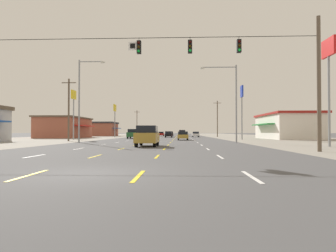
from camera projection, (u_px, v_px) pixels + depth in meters
The scene contains 26 objects.
ground_plane at pixel (168, 137), 76.00m from camera, with size 572.00×572.00×0.00m, color #4C4C4F.
lot_apron_left at pixel (71, 137), 77.04m from camera, with size 28.00×440.00×0.01m, color gray.
lot_apron_right at pixel (269, 138), 74.96m from camera, with size 28.00×440.00×0.01m, color gray.
lane_markings at pixel (173, 136), 114.46m from camera, with size 10.64×227.60×0.01m.
signal_span_wire at pixel (147, 76), 21.87m from camera, with size 25.89×0.53×9.58m.
suv_center_turn_nearest at pixel (147, 136), 29.25m from camera, with size 1.98×4.90×1.98m.
sedan_inner_right_near at pixel (183, 136), 51.86m from camera, with size 1.80×4.50×1.46m.
suv_far_left_mid at pixel (133, 134), 62.94m from camera, with size 1.98×4.90×1.98m.
hatchback_center_turn_midfar at pixel (169, 134), 75.25m from camera, with size 1.72×3.90×1.54m.
sedan_far_right_far at pixel (196, 134), 82.81m from camera, with size 1.80×4.50×1.46m.
suv_inner_right_farther at pixel (182, 133), 92.42m from camera, with size 1.98×4.90×1.98m.
hatchback_center_turn_farthest at pixel (171, 134), 99.11m from camera, with size 1.72×3.90×1.54m.
sedan_inner_left_distant_a at pixel (161, 134), 101.69m from camera, with size 1.80×4.50×1.46m.
sedan_far_left_distant_b at pixel (152, 134), 105.46m from camera, with size 1.80×4.50×1.46m.
storefront_left_row_1 at pixel (65, 127), 72.58m from camera, with size 10.27×16.18×4.94m.
storefront_left_row_2 at pixel (95, 129), 104.24m from camera, with size 15.37×11.50×4.76m.
storefront_right_row_1 at pixel (287, 126), 60.53m from camera, with size 10.16×17.50×5.05m.
pole_sign_left_row_1 at pixel (74, 102), 55.38m from camera, with size 0.24×2.13×8.98m.
pole_sign_left_row_2 at pixel (115, 112), 78.00m from camera, with size 0.24×2.40×8.44m.
pole_sign_right_row_0 at pixel (329, 63), 28.74m from camera, with size 0.24×2.47×10.25m.
pole_sign_right_row_1 at pixel (242, 100), 54.31m from camera, with size 0.24×1.67×9.67m.
streetlight_left_row_0 at pixel (81, 96), 39.51m from camera, with size 3.45×0.26×10.80m.
streetlight_right_row_0 at pixel (232, 97), 38.68m from camera, with size 4.66×0.26×9.92m.
utility_pole_left_row_0 at pixel (69, 109), 46.04m from camera, with size 2.20×0.26×9.46m.
utility_pole_right_row_1 at pixel (217, 118), 84.77m from camera, with size 2.20×0.26×10.07m.
utility_pole_left_row_2 at pixel (137, 122), 121.02m from camera, with size 2.20×0.26×9.96m.
Camera 1 is at (3.07, -9.98, 1.38)m, focal length 32.50 mm.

